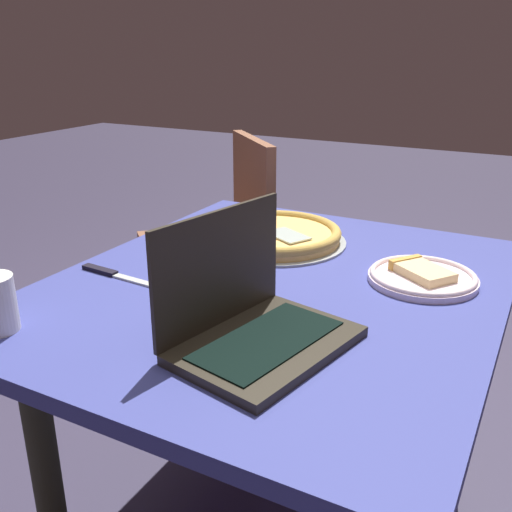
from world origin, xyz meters
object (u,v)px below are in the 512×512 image
pizza_tray (275,235)px  chair_near (221,234)px  laptop (251,318)px  pizza_plate (422,276)px  table_knife (114,274)px  dining_table (275,325)px

pizza_tray → chair_near: 0.72m
pizza_tray → laptop: bearing=21.8°
pizza_tray → pizza_plate: bearing=77.9°
chair_near → table_knife: bearing=16.1°
laptop → pizza_tray: bearing=-158.2°
dining_table → table_knife: size_ratio=4.70×
table_knife → pizza_tray: bearing=150.2°
table_knife → laptop: bearing=73.4°
dining_table → pizza_plate: bearing=119.0°
pizza_plate → chair_near: (-0.58, -0.87, -0.21)m
pizza_tray → chair_near: (-0.49, -0.47, -0.22)m
laptop → table_knife: bearing=-106.6°
table_knife → chair_near: size_ratio=0.27×
pizza_plate → table_knife: pizza_plate is taller
pizza_plate → chair_near: size_ratio=0.27×
laptop → table_knife: 0.44m
dining_table → pizza_plate: size_ratio=4.61×
dining_table → pizza_plate: pizza_plate is taller
table_knife → chair_near: 0.93m
table_knife → chair_near: (-0.87, -0.25, -0.20)m
pizza_plate → pizza_tray: 0.41m
laptop → pizza_tray: laptop is taller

